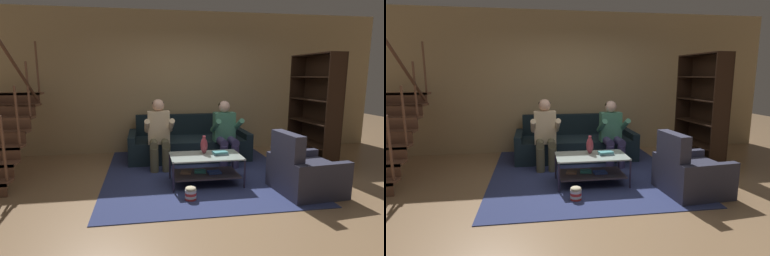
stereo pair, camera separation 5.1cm
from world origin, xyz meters
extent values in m
plane|color=#957351|center=(0.00, 0.00, 0.00)|extent=(16.80, 16.80, 0.00)
cube|color=tan|center=(0.00, 2.46, 1.45)|extent=(8.40, 0.12, 2.90)
cube|color=brown|center=(-3.26, 1.42, 0.91)|extent=(0.98, 0.26, 0.04)
cube|color=brown|center=(-3.26, 1.30, 0.84)|extent=(0.98, 0.02, 0.19)
cube|color=brown|center=(-3.26, 1.68, 1.10)|extent=(0.98, 0.26, 0.04)
cube|color=brown|center=(-3.26, 1.56, 1.02)|extent=(0.98, 0.02, 0.19)
cube|color=brown|center=(-3.26, 1.95, 1.28)|extent=(0.98, 0.26, 0.04)
cube|color=brown|center=(-3.26, 1.83, 1.21)|extent=(0.98, 0.02, 0.19)
cylinder|color=brown|center=(-2.81, 0.36, 0.64)|extent=(0.04, 0.04, 0.90)
cylinder|color=brown|center=(-2.81, 0.89, 1.01)|extent=(0.04, 0.04, 0.90)
cylinder|color=brown|center=(-2.81, 1.42, 1.38)|extent=(0.04, 0.04, 0.90)
cylinder|color=brown|center=(-2.81, 1.95, 1.75)|extent=(0.04, 0.04, 0.90)
cylinder|color=brown|center=(-2.81, 1.15, 1.64)|extent=(0.05, 1.62, 1.16)
cube|color=#17252D|center=(-0.09, 1.77, 0.20)|extent=(2.03, 0.98, 0.41)
cube|color=black|center=(-0.09, 2.17, 0.61)|extent=(2.03, 0.18, 0.41)
cube|color=#17252D|center=(-1.17, 1.77, 0.26)|extent=(0.13, 0.98, 0.53)
cube|color=#17252D|center=(0.99, 1.77, 0.26)|extent=(0.13, 0.98, 0.53)
cylinder|color=brown|center=(-0.79, 0.97, 0.20)|extent=(0.14, 0.14, 0.41)
cylinder|color=brown|center=(-0.59, 0.97, 0.20)|extent=(0.14, 0.14, 0.41)
cylinder|color=brown|center=(-0.79, 1.15, 0.45)|extent=(0.14, 0.42, 0.14)
cylinder|color=brown|center=(-0.59, 1.15, 0.45)|extent=(0.14, 0.42, 0.14)
cube|color=beige|center=(-0.69, 1.36, 0.70)|extent=(0.38, 0.22, 0.58)
cylinder|color=beige|center=(-0.89, 1.18, 0.76)|extent=(0.09, 0.49, 0.31)
cylinder|color=beige|center=(-0.49, 1.18, 0.76)|extent=(0.09, 0.49, 0.31)
sphere|color=beige|center=(-0.69, 1.36, 1.09)|extent=(0.21, 0.21, 0.21)
ellipsoid|color=black|center=(-0.69, 1.38, 1.12)|extent=(0.21, 0.21, 0.13)
cylinder|color=#3C3864|center=(0.41, 0.97, 0.20)|extent=(0.14, 0.14, 0.41)
cylinder|color=#3C3864|center=(0.61, 0.97, 0.20)|extent=(0.14, 0.14, 0.41)
cylinder|color=#3C3864|center=(0.41, 1.15, 0.45)|extent=(0.14, 0.42, 0.14)
cylinder|color=#3C3864|center=(0.61, 1.15, 0.45)|extent=(0.14, 0.42, 0.14)
cube|color=#44866D|center=(0.51, 1.36, 0.68)|extent=(0.38, 0.22, 0.53)
cylinder|color=#44866D|center=(0.30, 1.18, 0.73)|extent=(0.09, 0.49, 0.31)
cylinder|color=#44866D|center=(0.71, 1.18, 0.73)|extent=(0.09, 0.49, 0.31)
sphere|color=beige|center=(0.51, 1.36, 1.05)|extent=(0.21, 0.21, 0.21)
ellipsoid|color=black|center=(0.51, 1.38, 1.07)|extent=(0.21, 0.21, 0.13)
cube|color=#AFC1BA|center=(-0.05, 0.32, 0.43)|extent=(1.05, 0.60, 0.02)
cube|color=#403740|center=(-0.05, 0.32, 0.15)|extent=(0.96, 0.55, 0.02)
cylinder|color=#2C263C|center=(-0.56, 0.03, 0.22)|extent=(0.03, 0.03, 0.44)
cylinder|color=#2C263C|center=(0.46, 0.03, 0.22)|extent=(0.03, 0.03, 0.44)
cylinder|color=#2C263C|center=(-0.56, 0.61, 0.22)|extent=(0.03, 0.03, 0.44)
cylinder|color=#2C263C|center=(0.46, 0.61, 0.22)|extent=(0.03, 0.03, 0.44)
cube|color=#977055|center=(-0.34, 0.37, 0.17)|extent=(0.18, 0.17, 0.02)
cube|color=teal|center=(-0.12, 0.37, 0.18)|extent=(0.19, 0.16, 0.03)
cube|color=#3653AD|center=(0.08, 0.30, 0.18)|extent=(0.20, 0.16, 0.03)
cube|color=navy|center=(-0.07, 0.94, 0.01)|extent=(3.00, 3.45, 0.01)
cube|color=slate|center=(-0.07, 0.94, 0.01)|extent=(1.65, 1.90, 0.00)
ellipsoid|color=#903240|center=(-0.06, 0.43, 0.56)|extent=(0.11, 0.11, 0.24)
cylinder|color=#903240|center=(-0.06, 0.43, 0.68)|extent=(0.05, 0.05, 0.05)
cube|color=#6F96A9|center=(0.18, 0.33, 0.45)|extent=(0.23, 0.16, 0.03)
cube|color=teal|center=(0.17, 0.33, 0.48)|extent=(0.23, 0.16, 0.02)
cube|color=black|center=(2.01, 1.54, 0.99)|extent=(0.32, 0.04, 1.97)
cube|color=black|center=(2.09, 0.45, 0.99)|extent=(0.32, 0.04, 1.97)
cube|color=black|center=(2.20, 1.01, 0.99)|extent=(0.10, 1.11, 1.97)
cube|color=black|center=(2.05, 1.00, 0.01)|extent=(0.40, 1.09, 0.02)
cube|color=black|center=(2.05, 1.00, 0.39)|extent=(0.40, 1.09, 0.02)
cube|color=black|center=(2.05, 1.00, 0.79)|extent=(0.40, 1.09, 0.02)
cube|color=black|center=(2.05, 1.00, 1.18)|extent=(0.40, 1.09, 0.02)
cube|color=black|center=(2.05, 1.00, 1.58)|extent=(0.40, 1.09, 0.02)
cube|color=black|center=(2.05, 1.00, 1.96)|extent=(0.40, 1.09, 0.02)
cube|color=#222831|center=(2.00, 1.51, 0.12)|extent=(0.27, 0.05, 0.20)
cube|color=orange|center=(2.00, 1.47, 0.14)|extent=(0.27, 0.07, 0.23)
cube|color=#A3774B|center=(1.98, 1.42, 0.16)|extent=(0.22, 0.06, 0.29)
cube|color=gold|center=(1.99, 1.37, 0.14)|extent=(0.23, 0.05, 0.25)
cube|color=#3760B9|center=(1.99, 1.32, 0.15)|extent=(0.23, 0.07, 0.27)
cube|color=orange|center=(2.01, 1.27, 0.16)|extent=(0.25, 0.05, 0.29)
cube|color=purple|center=(2.00, 1.23, 0.16)|extent=(0.22, 0.05, 0.28)
cube|color=gold|center=(2.04, 1.19, 0.14)|extent=(0.29, 0.07, 0.24)
cube|color=#A0704D|center=(2.03, 1.14, 0.19)|extent=(0.27, 0.05, 0.33)
cube|color=gold|center=(2.01, 1.10, 0.12)|extent=(0.23, 0.04, 0.21)
cube|color=#323448|center=(1.26, -0.22, 0.20)|extent=(0.86, 0.66, 0.41)
cube|color=#323448|center=(0.94, -0.25, 0.63)|extent=(0.22, 0.60, 0.45)
cube|color=#323448|center=(1.30, -0.57, 0.25)|extent=(0.81, 0.19, 0.51)
cube|color=#323448|center=(1.23, 0.13, 0.25)|extent=(0.81, 0.19, 0.51)
cylinder|color=red|center=(-0.37, -0.25, 0.02)|extent=(0.15, 0.15, 0.04)
cylinder|color=white|center=(-0.37, -0.25, 0.05)|extent=(0.15, 0.15, 0.04)
cylinder|color=red|center=(-0.37, -0.25, 0.09)|extent=(0.15, 0.15, 0.04)
cylinder|color=white|center=(-0.37, -0.25, 0.12)|extent=(0.15, 0.15, 0.04)
ellipsoid|color=beige|center=(-0.37, -0.25, 0.16)|extent=(0.14, 0.14, 0.05)
camera|label=1|loc=(-0.94, -3.89, 1.60)|focal=28.00mm
camera|label=2|loc=(-0.89, -3.89, 1.60)|focal=28.00mm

